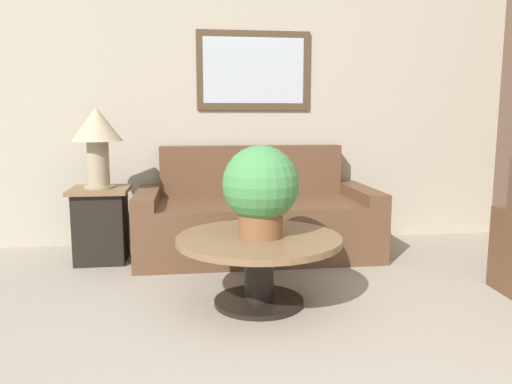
% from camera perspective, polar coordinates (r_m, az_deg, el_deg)
% --- Properties ---
extents(wall_back, '(6.71, 0.09, 2.60)m').
position_cam_1_polar(wall_back, '(4.76, 1.00, 10.11)').
color(wall_back, '#B2A893').
rests_on(wall_back, ground_plane).
extents(couch_main, '(2.02, 0.93, 0.92)m').
position_cam_1_polar(couch_main, '(4.33, 0.02, -3.20)').
color(couch_main, brown).
rests_on(couch_main, ground_plane).
extents(coffee_table, '(1.04, 1.04, 0.44)m').
position_cam_1_polar(coffee_table, '(3.17, 0.34, -7.21)').
color(coffee_table, black).
rests_on(coffee_table, ground_plane).
extents(side_table, '(0.46, 0.46, 0.61)m').
position_cam_1_polar(side_table, '(4.30, -17.27, -3.49)').
color(side_table, black).
rests_on(side_table, ground_plane).
extents(table_lamp, '(0.40, 0.40, 0.65)m').
position_cam_1_polar(table_lamp, '(4.21, -17.72, 6.44)').
color(table_lamp, tan).
rests_on(table_lamp, side_table).
extents(potted_plant_on_table, '(0.47, 0.47, 0.57)m').
position_cam_1_polar(potted_plant_on_table, '(3.07, 0.54, 0.48)').
color(potted_plant_on_table, brown).
rests_on(potted_plant_on_table, coffee_table).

